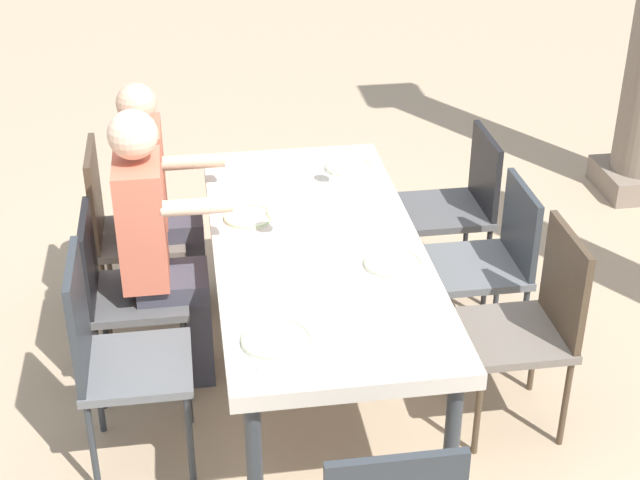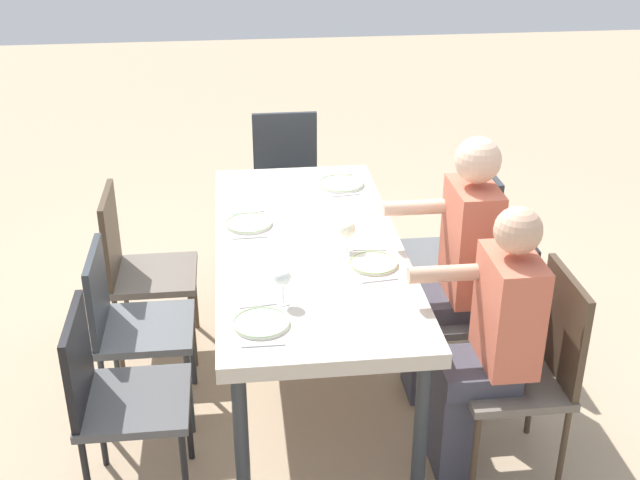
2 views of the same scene
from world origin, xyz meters
TOP-DOWN VIEW (x-y plane):
  - ground_plane at (0.00, 0.00)m, footprint 16.00×16.00m
  - dining_table at (0.00, 0.00)m, footprint 2.00×0.89m
  - chair_west_north at (-0.76, 0.86)m, footprint 0.44×0.44m
  - chair_west_south at (-0.76, -0.87)m, footprint 0.44×0.44m
  - chair_mid_north at (-0.19, 0.86)m, footprint 0.44×0.44m
  - chair_mid_south at (-0.19, -0.86)m, footprint 0.44×0.44m
  - chair_east_north at (0.35, 0.87)m, footprint 0.44×0.44m
  - chair_east_south at (0.35, -0.87)m, footprint 0.44×0.44m
  - chair_head_east at (1.42, 0.00)m, footprint 0.44×0.44m
  - diner_woman_green at (-0.75, -0.67)m, footprint 0.35×0.49m
  - diner_man_white at (-0.19, -0.68)m, footprint 0.35×0.50m
  - plate_0 at (-0.71, 0.26)m, footprint 0.23×0.23m
  - wine_glass_0 at (-0.55, 0.16)m, footprint 0.07×0.07m
  - fork_0 at (-0.86, 0.26)m, footprint 0.02×0.17m
  - spoon_0 at (-0.56, 0.26)m, footprint 0.03×0.17m
  - plate_1 at (-0.26, -0.27)m, footprint 0.22×0.22m
  - wine_glass_1 at (-0.10, -0.17)m, footprint 0.08×0.08m
  - fork_1 at (-0.41, -0.27)m, footprint 0.04×0.17m
  - spoon_1 at (-0.11, -0.27)m, footprint 0.03×0.17m
  - plate_2 at (0.24, 0.28)m, footprint 0.24×0.24m
  - fork_2 at (0.09, 0.28)m, footprint 0.02×0.17m
  - spoon_2 at (0.39, 0.28)m, footprint 0.03×0.17m
  - plate_3 at (0.70, -0.25)m, footprint 0.25×0.25m
  - fork_3 at (0.55, -0.25)m, footprint 0.04×0.17m
  - spoon_3 at (0.85, -0.25)m, footprint 0.03×0.17m

SIDE VIEW (x-z plane):
  - ground_plane at x=0.00m, z-range 0.00..0.00m
  - chair_mid_south at x=-0.19m, z-range 0.08..0.95m
  - chair_mid_north at x=-0.19m, z-range 0.08..0.96m
  - chair_west_north at x=-0.76m, z-range 0.08..0.97m
  - chair_east_north at x=0.35m, z-range 0.07..0.99m
  - chair_west_south at x=-0.76m, z-range 0.06..1.00m
  - chair_head_east at x=1.42m, z-range 0.07..1.01m
  - chair_east_south at x=0.35m, z-range 0.07..1.03m
  - diner_woman_green at x=-0.75m, z-range 0.04..1.30m
  - dining_table at x=0.00m, z-range 0.32..1.10m
  - diner_man_white at x=-0.19m, z-range 0.05..1.39m
  - fork_0 at x=-0.86m, z-range 0.77..0.78m
  - spoon_0 at x=-0.56m, z-range 0.77..0.78m
  - fork_1 at x=-0.41m, z-range 0.77..0.78m
  - spoon_1 at x=-0.11m, z-range 0.77..0.78m
  - fork_2 at x=0.09m, z-range 0.77..0.78m
  - spoon_2 at x=0.39m, z-range 0.77..0.78m
  - fork_3 at x=0.55m, z-range 0.77..0.78m
  - spoon_3 at x=0.85m, z-range 0.77..0.78m
  - plate_3 at x=0.70m, z-range 0.78..0.79m
  - plate_2 at x=0.24m, z-range 0.78..0.79m
  - plate_0 at x=-0.71m, z-range 0.78..0.79m
  - plate_1 at x=-0.26m, z-range 0.78..0.79m
  - wine_glass_1 at x=-0.10m, z-range 0.81..0.96m
  - wine_glass_0 at x=-0.55m, z-range 0.81..0.97m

